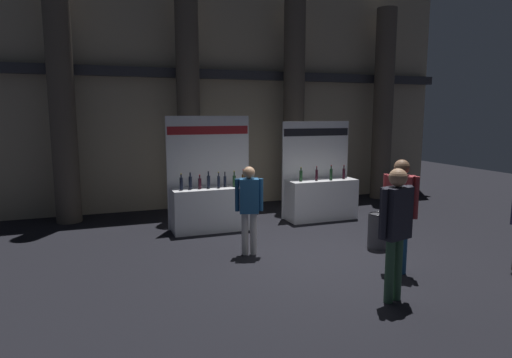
{
  "coord_description": "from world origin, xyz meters",
  "views": [
    {
      "loc": [
        -3.68,
        -6.7,
        2.57
      ],
      "look_at": [
        -0.67,
        1.53,
        1.24
      ],
      "focal_mm": 30.6,
      "sensor_mm": 36.0,
      "label": 1
    }
  ],
  "objects_px": {
    "trash_bin": "(378,231)",
    "visitor_0": "(396,222)",
    "exhibitor_booth_1": "(321,195)",
    "visitor_3": "(400,205)",
    "exhibitor_booth_0": "(213,203)",
    "visitor_2": "(249,203)"
  },
  "relations": [
    {
      "from": "trash_bin",
      "to": "visitor_0",
      "type": "distance_m",
      "value": 2.53
    },
    {
      "from": "exhibitor_booth_0",
      "to": "trash_bin",
      "type": "relative_size",
      "value": 3.65
    },
    {
      "from": "exhibitor_booth_1",
      "to": "trash_bin",
      "type": "relative_size",
      "value": 3.45
    },
    {
      "from": "exhibitor_booth_1",
      "to": "visitor_2",
      "type": "xyz_separation_m",
      "value": [
        -2.53,
        -1.98,
        0.37
      ]
    },
    {
      "from": "exhibitor_booth_0",
      "to": "visitor_2",
      "type": "relative_size",
      "value": 1.54
    },
    {
      "from": "exhibitor_booth_0",
      "to": "visitor_2",
      "type": "xyz_separation_m",
      "value": [
        0.19,
        -1.9,
        0.36
      ]
    },
    {
      "from": "exhibitor_booth_1",
      "to": "visitor_0",
      "type": "distance_m",
      "value": 4.77
    },
    {
      "from": "visitor_2",
      "to": "exhibitor_booth_0",
      "type": "bearing_deg",
      "value": -67.95
    },
    {
      "from": "exhibitor_booth_0",
      "to": "trash_bin",
      "type": "height_order",
      "value": "exhibitor_booth_0"
    },
    {
      "from": "exhibitor_booth_1",
      "to": "visitor_2",
      "type": "bearing_deg",
      "value": -141.95
    },
    {
      "from": "exhibitor_booth_1",
      "to": "visitor_2",
      "type": "height_order",
      "value": "exhibitor_booth_1"
    },
    {
      "from": "trash_bin",
      "to": "visitor_0",
      "type": "bearing_deg",
      "value": -120.61
    },
    {
      "from": "exhibitor_booth_0",
      "to": "visitor_3",
      "type": "height_order",
      "value": "exhibitor_booth_0"
    },
    {
      "from": "exhibitor_booth_0",
      "to": "trash_bin",
      "type": "bearing_deg",
      "value": -42.45
    },
    {
      "from": "trash_bin",
      "to": "visitor_2",
      "type": "bearing_deg",
      "value": 168.46
    },
    {
      "from": "exhibitor_booth_1",
      "to": "visitor_3",
      "type": "height_order",
      "value": "exhibitor_booth_1"
    },
    {
      "from": "visitor_0",
      "to": "visitor_3",
      "type": "xyz_separation_m",
      "value": [
        0.76,
        0.88,
        0.0
      ]
    },
    {
      "from": "exhibitor_booth_0",
      "to": "exhibitor_booth_1",
      "type": "xyz_separation_m",
      "value": [
        2.73,
        0.08,
        -0.01
      ]
    },
    {
      "from": "visitor_0",
      "to": "visitor_3",
      "type": "height_order",
      "value": "visitor_3"
    },
    {
      "from": "visitor_0",
      "to": "visitor_3",
      "type": "relative_size",
      "value": 1.0
    },
    {
      "from": "visitor_3",
      "to": "visitor_2",
      "type": "bearing_deg",
      "value": -166.87
    },
    {
      "from": "exhibitor_booth_1",
      "to": "visitor_3",
      "type": "distance_m",
      "value": 3.75
    }
  ]
}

